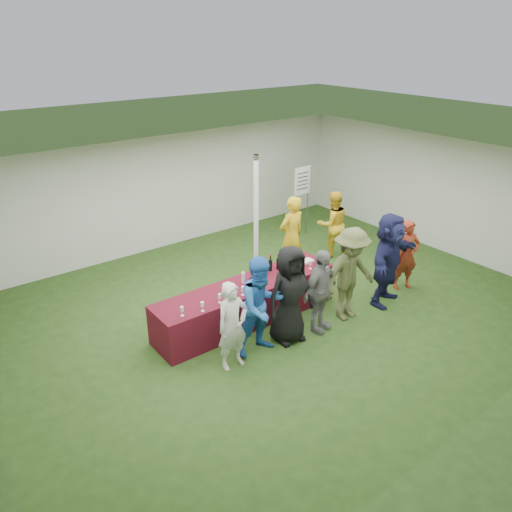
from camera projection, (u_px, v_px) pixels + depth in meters
ground at (273, 309)px, 9.59m from camera, size 60.00×60.00×0.00m
tent at (256, 220)px, 10.17m from camera, size 10.00×10.00×10.00m
serving_table at (247, 302)px, 9.08m from camera, size 3.60×0.80×0.75m
wine_bottles at (270, 266)px, 9.32m from camera, size 0.65×0.13×0.32m
wine_glasses at (233, 292)px, 8.42m from camera, size 2.85×0.14×0.16m
water_bottle at (243, 278)px, 8.92m from camera, size 0.07×0.07×0.23m
bar_towel at (307, 261)px, 9.78m from camera, size 0.25×0.18×0.03m
dump_bucket at (322, 260)px, 9.64m from camera, size 0.23×0.23×0.18m
wine_list_sign at (302, 186)px, 12.49m from camera, size 0.50×0.03×1.80m
staff_pourer at (291, 236)px, 10.61m from camera, size 0.66×0.45×1.77m
staff_back at (332, 224)px, 11.56m from camera, size 0.91×0.81×1.57m
customer_0 at (233, 326)px, 7.70m from camera, size 0.54×0.35×1.48m
customer_1 at (261, 306)px, 8.02m from camera, size 0.85×0.68×1.71m
customer_2 at (290, 295)px, 8.32m from camera, size 0.90×0.63×1.74m
customer_3 at (320, 291)px, 8.63m from camera, size 0.96×0.55×1.55m
customer_4 at (350, 274)px, 8.97m from camera, size 1.16×0.68×1.78m
customer_5 at (388, 259)px, 9.48m from camera, size 1.79×1.04×1.84m
customer_6 at (406, 255)px, 10.09m from camera, size 0.63×0.52×1.47m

